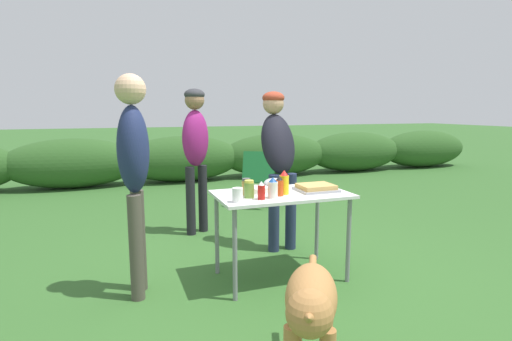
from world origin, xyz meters
The scene contains 18 objects.
ground_plane centered at (0.00, 0.00, 0.00)m, with size 60.00×60.00×0.00m, color #336028.
shrub_hedge centered at (0.00, 4.93, 0.45)m, with size 14.40×0.90×0.91m.
folding_table centered at (0.00, 0.00, 0.66)m, with size 1.10×0.64×0.74m.
food_tray centered at (0.31, -0.02, 0.77)m, with size 0.33×0.28×0.06m.
plate_stack centered at (-0.19, 0.11, 0.76)m, with size 0.21×0.21×0.04m, color white.
mixing_bowl centered at (0.01, 0.17, 0.79)m, with size 0.19×0.19×0.10m, color silver.
paper_cup_stack centered at (-0.44, -0.20, 0.79)m, with size 0.08×0.08×0.11m, color white.
mustard_bottle centered at (0.00, -0.05, 0.83)m, with size 0.08×0.08×0.20m.
ketchup_bottle centered at (-0.24, -0.17, 0.81)m, with size 0.06×0.06×0.14m.
hot_sauce_bottle centered at (-0.06, -0.10, 0.82)m, with size 0.07×0.07×0.16m.
relish_jar centered at (-0.31, -0.08, 0.81)m, with size 0.08×0.08×0.14m.
mayo_bottle centered at (-0.14, -0.15, 0.82)m, with size 0.08×0.08×0.16m.
spice_jar centered at (-0.30, 0.02, 0.81)m, with size 0.07×0.07×0.14m.
standing_person_in_dark_puffer centered at (0.28, 0.74, 1.02)m, with size 0.37×0.48×1.61m.
standing_person_in_olive_jacket centered at (-0.42, 1.48, 1.05)m, with size 0.40×0.36×1.66m.
standing_person_in_gray_fleece centered at (-1.16, 0.08, 1.04)m, with size 0.28×0.36×1.68m.
dog centered at (-0.42, -1.33, 0.46)m, with size 0.56×0.86×0.68m.
camp_chair_green_behind_table centered at (0.73, 2.45, 0.47)m, with size 0.69×0.74×0.83m.
Camera 1 is at (-1.30, -2.99, 1.43)m, focal length 28.00 mm.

